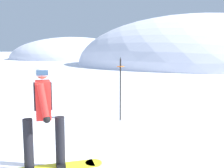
# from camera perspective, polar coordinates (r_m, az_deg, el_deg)

# --- Properties ---
(ridge_peak_main) EXTENTS (30.15, 27.14, 12.26)m
(ridge_peak_main) POSITION_cam_1_polar(r_m,az_deg,el_deg) (34.77, 17.70, 4.13)
(ridge_peak_main) COLOR white
(ridge_peak_main) RESTS_ON ground
(ridge_peak_far) EXTENTS (25.44, 22.90, 8.62)m
(ridge_peak_far) POSITION_cam_1_polar(r_m,az_deg,el_deg) (53.35, -8.59, 5.49)
(ridge_peak_far) COLOR white
(ridge_peak_far) RESTS_ON ground
(snowboarder_main) EXTENTS (1.50, 1.25, 1.71)m
(snowboarder_main) POSITION_cam_1_polar(r_m,az_deg,el_deg) (4.21, -14.76, -6.12)
(snowboarder_main) COLOR yellow
(snowboarder_main) RESTS_ON ground
(piste_marker_near) EXTENTS (0.20, 0.20, 1.71)m
(piste_marker_near) POSITION_cam_1_polar(r_m,az_deg,el_deg) (6.89, 1.84, -0.04)
(piste_marker_near) COLOR black
(piste_marker_near) RESTS_ON ground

